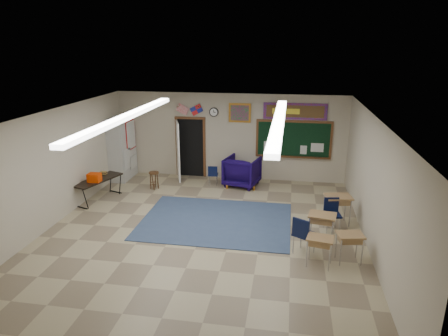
% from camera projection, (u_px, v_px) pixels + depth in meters
% --- Properties ---
extents(floor, '(9.00, 9.00, 0.00)m').
position_uv_depth(floor, '(202.00, 234.00, 10.11)').
color(floor, tan).
rests_on(floor, ground).
extents(back_wall, '(8.00, 0.04, 3.00)m').
position_uv_depth(back_wall, '(230.00, 137.00, 13.89)').
color(back_wall, '#B0A48E').
rests_on(back_wall, floor).
extents(front_wall, '(8.00, 0.04, 3.00)m').
position_uv_depth(front_wall, '(129.00, 283.00, 5.42)').
color(front_wall, '#B0A48E').
rests_on(front_wall, floor).
extents(left_wall, '(0.04, 9.00, 3.00)m').
position_uv_depth(left_wall, '(50.00, 169.00, 10.29)').
color(left_wall, '#B0A48E').
rests_on(left_wall, floor).
extents(right_wall, '(0.04, 9.00, 3.00)m').
position_uv_depth(right_wall, '(374.00, 187.00, 9.03)').
color(right_wall, '#B0A48E').
rests_on(right_wall, floor).
extents(ceiling, '(8.00, 9.00, 0.04)m').
position_uv_depth(ceiling, '(200.00, 116.00, 9.21)').
color(ceiling, silver).
rests_on(ceiling, back_wall).
extents(area_rug, '(4.00, 3.00, 0.02)m').
position_uv_depth(area_rug, '(216.00, 221.00, 10.83)').
color(area_rug, '#334562').
rests_on(area_rug, floor).
extents(fluorescent_strips, '(3.86, 6.00, 0.10)m').
position_uv_depth(fluorescent_strips, '(200.00, 119.00, 9.23)').
color(fluorescent_strips, white).
rests_on(fluorescent_strips, ceiling).
extents(doorway, '(1.10, 0.89, 2.16)m').
position_uv_depth(doorway, '(187.00, 148.00, 14.12)').
color(doorway, black).
rests_on(doorway, back_wall).
extents(chalkboard, '(2.55, 0.14, 1.30)m').
position_uv_depth(chalkboard, '(294.00, 140.00, 13.52)').
color(chalkboard, '#5B331A').
rests_on(chalkboard, back_wall).
extents(bulletin_board, '(2.10, 0.05, 0.55)m').
position_uv_depth(bulletin_board, '(295.00, 111.00, 13.23)').
color(bulletin_board, '#B4210F').
rests_on(bulletin_board, back_wall).
extents(framed_art_print, '(0.75, 0.05, 0.65)m').
position_uv_depth(framed_art_print, '(240.00, 113.00, 13.55)').
color(framed_art_print, '#AD6F21').
rests_on(framed_art_print, back_wall).
extents(wall_clock, '(0.32, 0.05, 0.32)m').
position_uv_depth(wall_clock, '(214.00, 112.00, 13.69)').
color(wall_clock, black).
rests_on(wall_clock, back_wall).
extents(wall_flags, '(1.16, 0.06, 0.70)m').
position_uv_depth(wall_flags, '(189.00, 108.00, 13.76)').
color(wall_flags, red).
rests_on(wall_flags, back_wall).
extents(storage_cabinet, '(0.59, 1.25, 2.20)m').
position_uv_depth(storage_cabinet, '(122.00, 148.00, 13.99)').
color(storage_cabinet, '#AAAAA5').
rests_on(storage_cabinet, floor).
extents(wingback_armchair, '(1.28, 1.30, 0.99)m').
position_uv_depth(wingback_armchair, '(242.00, 171.00, 13.41)').
color(wingback_armchair, '#0F0535').
rests_on(wingback_armchair, floor).
extents(student_chair_reading, '(0.38, 0.38, 0.70)m').
position_uv_depth(student_chair_reading, '(213.00, 175.00, 13.50)').
color(student_chair_reading, black).
rests_on(student_chair_reading, floor).
extents(student_chair_desk_a, '(0.63, 0.63, 0.92)m').
position_uv_depth(student_chair_desk_a, '(304.00, 235.00, 9.03)').
color(student_chair_desk_a, black).
rests_on(student_chair_desk_a, floor).
extents(student_chair_desk_b, '(0.49, 0.49, 0.84)m').
position_uv_depth(student_chair_desk_b, '(332.00, 215.00, 10.15)').
color(student_chair_desk_b, black).
rests_on(student_chair_desk_b, floor).
extents(student_desk_front_left, '(0.71, 0.58, 0.76)m').
position_uv_depth(student_desk_front_left, '(322.00, 227.00, 9.49)').
color(student_desk_front_left, '#9A6E48').
rests_on(student_desk_front_left, floor).
extents(student_desk_front_right, '(0.75, 0.62, 0.80)m').
position_uv_depth(student_desk_front_right, '(337.00, 208.00, 10.52)').
color(student_desk_front_right, '#9A6E48').
rests_on(student_desk_front_right, floor).
extents(student_desk_back_left, '(0.63, 0.52, 0.67)m').
position_uv_depth(student_desk_back_left, '(320.00, 250.00, 8.56)').
color(student_desk_back_left, '#9A6E48').
rests_on(student_desk_back_left, floor).
extents(student_desk_back_right, '(0.63, 0.52, 0.67)m').
position_uv_depth(student_desk_back_right, '(349.00, 246.00, 8.71)').
color(student_desk_back_right, '#9A6E48').
rests_on(student_desk_back_right, floor).
extents(folding_table, '(1.03, 1.72, 0.93)m').
position_uv_depth(folding_table, '(99.00, 189.00, 12.17)').
color(folding_table, black).
rests_on(folding_table, floor).
extents(wooden_stool, '(0.33, 0.33, 0.57)m').
position_uv_depth(wooden_stool, '(154.00, 180.00, 13.15)').
color(wooden_stool, '#473015').
rests_on(wooden_stool, floor).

